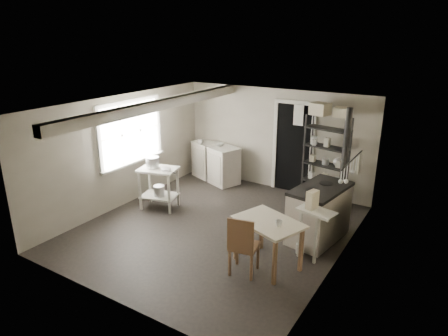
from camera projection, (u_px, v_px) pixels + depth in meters
The scene contains 31 objects.
floor at pixel (215, 228), 7.43m from camera, with size 5.00×5.00×0.00m, color black.
ceiling at pixel (215, 105), 6.69m from camera, with size 5.00×5.00×0.00m, color silver.
wall_back at pixel (275, 139), 9.07m from camera, with size 4.50×0.02×2.30m, color #9F9887.
wall_front at pixel (107, 225), 5.05m from camera, with size 4.50×0.02×2.30m, color #9F9887.
wall_left at pixel (123, 151), 8.19m from camera, with size 0.02×5.00×2.30m, color #9F9887.
wall_right at pixel (341, 196), 5.93m from camera, with size 0.02×5.00×2.30m, color #9F9887.
window at pixel (130, 133), 8.22m from camera, with size 0.12×1.76×1.28m, color beige, non-canonical shape.
doorway at pixel (293, 149), 8.87m from camera, with size 0.96×0.10×2.08m, color beige, non-canonical shape.
ceiling_beam at pixel (160, 105), 7.32m from camera, with size 0.18×5.00×0.18m, color beige, non-canonical shape.
wallpaper_panel at pixel (341, 196), 5.94m from camera, with size 0.01×5.00×2.30m, color beige, non-canonical shape.
utensil_rail at pixel (351, 160), 6.32m from camera, with size 0.06×1.20×0.44m, color #BCBCBE, non-canonical shape.
prep_table at pixel (159, 190), 8.18m from camera, with size 0.75×0.54×0.86m, color beige, non-canonical shape.
stockpot at pixel (153, 164), 8.06m from camera, with size 0.27×0.27×0.29m, color #BCBCBE.
saucepan at pixel (166, 171), 7.92m from camera, with size 0.19×0.19×0.11m, color #BCBCBE.
bucket at pixel (159, 191), 8.14m from camera, with size 0.22×0.22×0.24m, color #BCBCBE.
base_cabinets at pixel (216, 162), 9.75m from camera, with size 1.36×0.58×0.89m, color beige, non-canonical shape.
mixing_bowl at pixel (220, 143), 9.50m from camera, with size 0.26×0.26×0.06m, color silver.
counter_cup at pixel (200, 141), 9.66m from camera, with size 0.12×0.12×0.10m, color silver.
shelf_rack at pixel (325, 161), 8.17m from camera, with size 0.90×0.35×1.89m, color black, non-canonical shape.
shelf_jar at pixel (314, 141), 8.15m from camera, with size 0.08×0.08×0.18m, color silver.
storage_box_a at pixel (320, 109), 7.95m from camera, with size 0.35×0.30×0.24m, color beige.
storage_box_b at pixel (342, 112), 7.77m from camera, with size 0.28×0.26×0.18m, color beige.
stove at pixel (319, 215), 6.95m from camera, with size 0.68×1.22×0.96m, color beige, non-canonical shape.
stovepipe at pixel (346, 147), 6.85m from camera, with size 0.12×0.12×1.53m, color black, non-canonical shape.
side_ledge at pixel (315, 238), 6.19m from camera, with size 0.59×0.32×0.91m, color beige, non-canonical shape.
oats_box at pixel (312, 202), 6.07m from camera, with size 0.12×0.19×0.29m, color beige.
work_table at pixel (268, 243), 6.15m from camera, with size 1.00×0.70×0.76m, color beige, non-canonical shape.
table_cup at pixel (279, 223), 5.85m from camera, with size 0.10×0.10×0.09m, color silver.
chair at pixel (244, 244), 5.93m from camera, with size 0.40×0.42×0.96m, color brown, non-canonical shape.
flour_sack at pixel (313, 195), 8.32m from camera, with size 0.37×0.31×0.44m, color silver.
floor_crock at pixel (300, 249), 6.57m from camera, with size 0.13×0.13×0.17m, color silver.
Camera 1 is at (3.67, -5.58, 3.47)m, focal length 32.00 mm.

